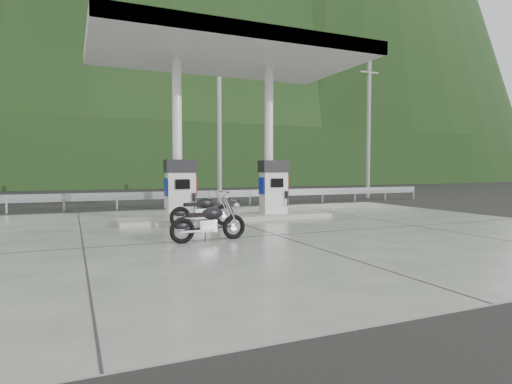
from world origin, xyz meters
name	(u,v)px	position (x,y,z in m)	size (l,w,h in m)	color
ground	(260,231)	(0.00, 0.00, 0.00)	(160.00, 160.00, 0.00)	black
forecourt_apron	(260,230)	(0.00, 0.00, 0.01)	(18.00, 14.00, 0.02)	slate
pump_island	(229,218)	(0.00, 2.50, 0.10)	(7.00, 1.40, 0.15)	gray
gas_pump_left	(181,189)	(-1.60, 2.50, 1.07)	(0.95, 0.55, 1.80)	silver
gas_pump_right	(274,187)	(1.60, 2.50, 1.07)	(0.95, 0.55, 1.80)	silver
canopy_column_left	(177,138)	(-1.60, 2.90, 2.67)	(0.30, 0.30, 5.00)	white
canopy_column_right	(269,140)	(1.60, 2.90, 2.67)	(0.30, 0.30, 5.00)	white
canopy_roof	(229,53)	(0.00, 2.50, 5.37)	(8.50, 5.00, 0.40)	silver
guardrail	(187,191)	(0.00, 8.00, 0.71)	(26.00, 0.16, 1.42)	gray
road	(171,202)	(0.00, 11.50, 0.00)	(60.00, 7.00, 0.01)	black
utility_pole_b	(219,122)	(2.00, 9.50, 4.00)	(0.22, 0.22, 8.00)	gray
utility_pole_c	(369,129)	(11.00, 9.50, 4.00)	(0.22, 0.22, 8.00)	gray
tree_band	(127,155)	(0.00, 30.00, 3.00)	(80.00, 6.00, 6.00)	black
forested_hills	(105,180)	(0.00, 60.00, 0.00)	(100.00, 40.00, 140.00)	black
motorcycle_left	(209,223)	(-1.82, -1.18, 0.43)	(1.74, 0.55, 0.82)	black
motorcycle_right	(203,211)	(-1.25, 1.29, 0.46)	(1.85, 0.58, 0.88)	black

